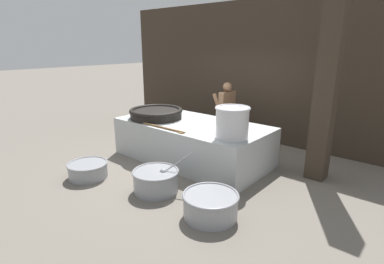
{
  "coord_description": "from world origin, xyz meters",
  "views": [
    {
      "loc": [
        4.1,
        -4.8,
        2.48
      ],
      "look_at": [
        0.0,
        0.0,
        0.64
      ],
      "focal_mm": 28.0,
      "sensor_mm": 36.0,
      "label": 1
    }
  ],
  "objects_px": {
    "stock_pot": "(232,122)",
    "prep_bowl_meat": "(88,169)",
    "prep_bowl_vegetables": "(156,180)",
    "cook": "(226,112)",
    "prep_bowl_extra": "(211,204)",
    "giant_wok_near": "(156,113)"
  },
  "relations": [
    {
      "from": "stock_pot",
      "to": "prep_bowl_meat",
      "type": "height_order",
      "value": "stock_pot"
    },
    {
      "from": "stock_pot",
      "to": "prep_bowl_meat",
      "type": "distance_m",
      "value": 2.91
    },
    {
      "from": "stock_pot",
      "to": "prep_bowl_vegetables",
      "type": "height_order",
      "value": "stock_pot"
    },
    {
      "from": "cook",
      "to": "prep_bowl_extra",
      "type": "height_order",
      "value": "cook"
    },
    {
      "from": "prep_bowl_meat",
      "to": "prep_bowl_extra",
      "type": "height_order",
      "value": "prep_bowl_extra"
    },
    {
      "from": "stock_pot",
      "to": "prep_bowl_extra",
      "type": "distance_m",
      "value": 1.63
    },
    {
      "from": "prep_bowl_meat",
      "to": "prep_bowl_extra",
      "type": "relative_size",
      "value": 0.9
    },
    {
      "from": "giant_wok_near",
      "to": "prep_bowl_meat",
      "type": "height_order",
      "value": "giant_wok_near"
    },
    {
      "from": "giant_wok_near",
      "to": "stock_pot",
      "type": "xyz_separation_m",
      "value": [
        2.18,
        -0.16,
        0.18
      ]
    },
    {
      "from": "giant_wok_near",
      "to": "cook",
      "type": "height_order",
      "value": "cook"
    },
    {
      "from": "prep_bowl_meat",
      "to": "giant_wok_near",
      "type": "bearing_deg",
      "value": 89.98
    },
    {
      "from": "cook",
      "to": "prep_bowl_vegetables",
      "type": "distance_m",
      "value": 3.02
    },
    {
      "from": "prep_bowl_meat",
      "to": "stock_pot",
      "type": "bearing_deg",
      "value": 37.52
    },
    {
      "from": "cook",
      "to": "prep_bowl_vegetables",
      "type": "bearing_deg",
      "value": 105.16
    },
    {
      "from": "stock_pot",
      "to": "prep_bowl_vegetables",
      "type": "relative_size",
      "value": 0.72
    },
    {
      "from": "prep_bowl_extra",
      "to": "prep_bowl_meat",
      "type": "bearing_deg",
      "value": -170.68
    },
    {
      "from": "stock_pot",
      "to": "giant_wok_near",
      "type": "bearing_deg",
      "value": 175.84
    },
    {
      "from": "giant_wok_near",
      "to": "prep_bowl_extra",
      "type": "height_order",
      "value": "giant_wok_near"
    },
    {
      "from": "prep_bowl_vegetables",
      "to": "prep_bowl_meat",
      "type": "bearing_deg",
      "value": -161.8
    },
    {
      "from": "cook",
      "to": "prep_bowl_meat",
      "type": "distance_m",
      "value": 3.56
    },
    {
      "from": "giant_wok_near",
      "to": "cook",
      "type": "distance_m",
      "value": 1.79
    },
    {
      "from": "giant_wok_near",
      "to": "prep_bowl_vegetables",
      "type": "height_order",
      "value": "giant_wok_near"
    }
  ]
}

